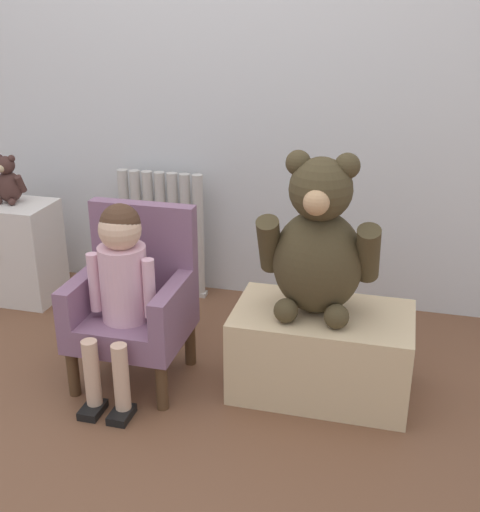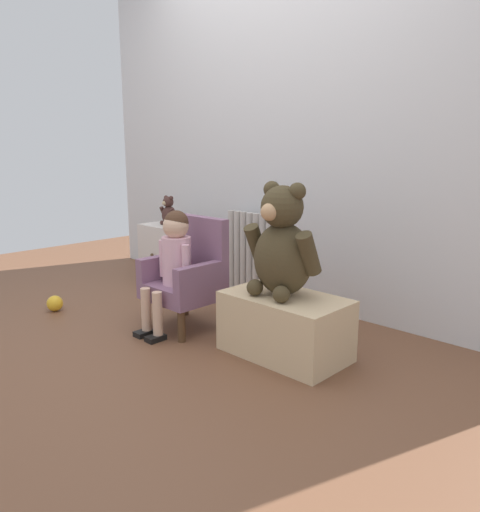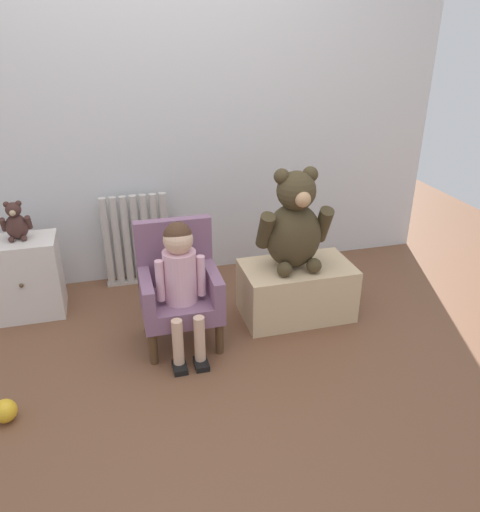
{
  "view_description": "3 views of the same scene",
  "coord_description": "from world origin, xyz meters",
  "px_view_note": "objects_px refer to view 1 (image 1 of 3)",
  "views": [
    {
      "loc": [
        0.89,
        -1.52,
        1.37
      ],
      "look_at": [
        0.37,
        0.47,
        0.53
      ],
      "focal_mm": 45.0,
      "sensor_mm": 36.0,
      "label": 1
    },
    {
      "loc": [
        2.21,
        -1.39,
        1.07
      ],
      "look_at": [
        0.39,
        0.48,
        0.5
      ],
      "focal_mm": 35.0,
      "sensor_mm": 36.0,
      "label": 2
    },
    {
      "loc": [
        -0.33,
        -1.87,
        1.6
      ],
      "look_at": [
        0.29,
        0.43,
        0.48
      ],
      "focal_mm": 35.0,
      "sensor_mm": 36.0,
      "label": 3
    }
  ],
  "objects_px": {
    "radiator": "(162,234)",
    "large_teddy_bear": "(318,245)",
    "child_figure": "(120,275)",
    "small_teddy_bear": "(8,182)",
    "low_bench": "(321,352)",
    "small_dresser": "(14,251)",
    "child_armchair": "(135,299)"
  },
  "relations": [
    {
      "from": "small_teddy_bear",
      "to": "radiator",
      "type": "bearing_deg",
      "value": 17.65
    },
    {
      "from": "child_figure",
      "to": "low_bench",
      "type": "height_order",
      "value": "child_figure"
    },
    {
      "from": "child_armchair",
      "to": "low_bench",
      "type": "xyz_separation_m",
      "value": [
        0.7,
        0.06,
        -0.16
      ]
    },
    {
      "from": "child_figure",
      "to": "low_bench",
      "type": "bearing_deg",
      "value": 13.4
    },
    {
      "from": "radiator",
      "to": "low_bench",
      "type": "bearing_deg",
      "value": -37.18
    },
    {
      "from": "small_dresser",
      "to": "small_teddy_bear",
      "type": "xyz_separation_m",
      "value": [
        0.01,
        0.02,
        0.34
      ]
    },
    {
      "from": "low_bench",
      "to": "large_teddy_bear",
      "type": "height_order",
      "value": "large_teddy_bear"
    },
    {
      "from": "child_figure",
      "to": "large_teddy_bear",
      "type": "relative_size",
      "value": 1.23
    },
    {
      "from": "radiator",
      "to": "large_teddy_bear",
      "type": "relative_size",
      "value": 1.06
    },
    {
      "from": "low_bench",
      "to": "small_teddy_bear",
      "type": "height_order",
      "value": "small_teddy_bear"
    },
    {
      "from": "child_figure",
      "to": "small_teddy_bear",
      "type": "distance_m",
      "value": 1.04
    },
    {
      "from": "small_dresser",
      "to": "child_armchair",
      "type": "xyz_separation_m",
      "value": [
        0.84,
        -0.49,
        0.08
      ]
    },
    {
      "from": "radiator",
      "to": "small_dresser",
      "type": "relative_size",
      "value": 1.28
    },
    {
      "from": "child_armchair",
      "to": "large_teddy_bear",
      "type": "xyz_separation_m",
      "value": [
        0.67,
        0.06,
        0.26
      ]
    },
    {
      "from": "radiator",
      "to": "small_teddy_bear",
      "type": "bearing_deg",
      "value": -162.35
    },
    {
      "from": "radiator",
      "to": "child_armchair",
      "type": "xyz_separation_m",
      "value": [
        0.17,
        -0.72,
        0.01
      ]
    },
    {
      "from": "low_bench",
      "to": "small_teddy_bear",
      "type": "relative_size",
      "value": 2.84
    },
    {
      "from": "radiator",
      "to": "large_teddy_bear",
      "type": "distance_m",
      "value": 1.1
    },
    {
      "from": "large_teddy_bear",
      "to": "child_armchair",
      "type": "bearing_deg",
      "value": -174.62
    },
    {
      "from": "low_bench",
      "to": "large_teddy_bear",
      "type": "distance_m",
      "value": 0.42
    },
    {
      "from": "child_figure",
      "to": "low_bench",
      "type": "distance_m",
      "value": 0.78
    },
    {
      "from": "small_dresser",
      "to": "large_teddy_bear",
      "type": "xyz_separation_m",
      "value": [
        1.5,
        -0.42,
        0.34
      ]
    },
    {
      "from": "child_figure",
      "to": "small_teddy_bear",
      "type": "relative_size",
      "value": 3.18
    },
    {
      "from": "child_armchair",
      "to": "child_figure",
      "type": "height_order",
      "value": "child_figure"
    },
    {
      "from": "child_armchair",
      "to": "small_teddy_bear",
      "type": "relative_size",
      "value": 2.93
    },
    {
      "from": "small_dresser",
      "to": "large_teddy_bear",
      "type": "distance_m",
      "value": 1.6
    },
    {
      "from": "radiator",
      "to": "large_teddy_bear",
      "type": "height_order",
      "value": "large_teddy_bear"
    },
    {
      "from": "child_armchair",
      "to": "small_dresser",
      "type": "bearing_deg",
      "value": 149.79
    },
    {
      "from": "radiator",
      "to": "small_dresser",
      "type": "xyz_separation_m",
      "value": [
        -0.67,
        -0.23,
        -0.06
      ]
    },
    {
      "from": "child_armchair",
      "to": "child_figure",
      "type": "bearing_deg",
      "value": -90.0
    },
    {
      "from": "child_armchair",
      "to": "low_bench",
      "type": "distance_m",
      "value": 0.72
    },
    {
      "from": "small_dresser",
      "to": "small_teddy_bear",
      "type": "distance_m",
      "value": 0.34
    }
  ]
}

